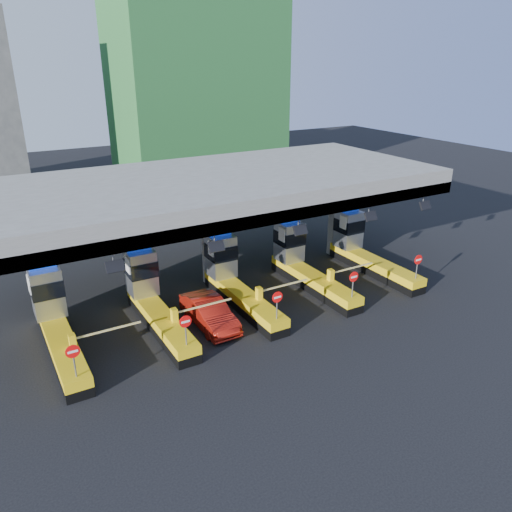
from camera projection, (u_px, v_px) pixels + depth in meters
ground at (235, 301)px, 29.77m from camera, size 120.00×120.00×0.00m
toll_canopy at (211, 190)px, 29.79m from camera, size 28.00×12.09×7.00m
toll_lane_far_left at (55, 319)px, 24.82m from camera, size 4.43×8.00×4.16m
toll_lane_left at (151, 297)px, 27.15m from camera, size 4.43×8.00×4.16m
toll_lane_center at (233, 278)px, 29.47m from camera, size 4.43×8.00×4.16m
toll_lane_right at (302, 262)px, 31.80m from camera, size 4.43×8.00×4.16m
toll_lane_far_right at (362, 248)px, 34.12m from camera, size 4.43×8.00×4.16m
bg_building_scaffold at (195, 52)px, 55.85m from camera, size 18.00×12.00×28.00m
red_car at (209, 313)px, 26.78m from camera, size 1.68×4.66×1.53m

